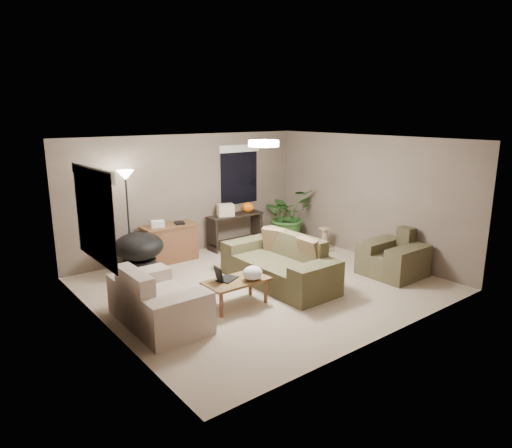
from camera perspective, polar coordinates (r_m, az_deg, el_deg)
room_shell at (r=7.70m, az=0.92°, el=1.17°), size 5.50×5.50×5.50m
main_sofa at (r=8.04m, az=3.04°, el=-5.40°), size 0.95×2.20×0.85m
throw_pillows at (r=8.09m, az=4.44°, el=-2.65°), size 0.40×1.38×0.47m
loveseat at (r=6.70m, az=-12.32°, el=-9.70°), size 0.90×1.60×0.85m
armchair at (r=8.80m, az=16.77°, el=-4.25°), size 0.95×1.00×0.85m
coffee_table at (r=7.11m, az=-2.46°, el=-7.45°), size 1.00×0.55×0.42m
laptop at (r=7.06m, az=-4.06°, el=-6.59°), size 0.40×0.35×0.24m
plastic_bag at (r=7.05m, az=-0.43°, el=-6.14°), size 0.34×0.31×0.22m
desk at (r=9.33m, az=-10.67°, el=-2.34°), size 1.10×0.50×0.75m
desk_papers at (r=9.15m, az=-11.62°, el=0.03°), size 0.72×0.32×0.12m
console_table at (r=10.12m, az=-2.62°, el=-0.51°), size 1.30×0.40×0.75m
pumpkin at (r=10.22m, az=-1.05°, el=2.10°), size 0.36×0.36×0.23m
cardboard_box at (r=9.88m, az=-3.83°, el=1.76°), size 0.41×0.36×0.26m
papasan_chair at (r=8.64m, az=-14.42°, el=-3.25°), size 1.13×1.13×0.80m
floor_lamp at (r=8.70m, az=-15.92°, el=4.43°), size 0.32×0.32×1.91m
ceiling_fixture at (r=7.53m, az=0.95°, el=10.03°), size 0.50×0.50×0.10m
houseplant at (r=10.58m, az=3.96°, el=0.39°), size 1.12×1.25×0.97m
cat_scratching_post at (r=10.04m, az=8.55°, el=-2.07°), size 0.32×0.32×0.50m
window_left at (r=6.56m, az=-19.71°, el=2.90°), size 0.05×1.56×1.33m
window_back at (r=10.34m, az=-2.11°, el=7.41°), size 1.06×0.05×1.33m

